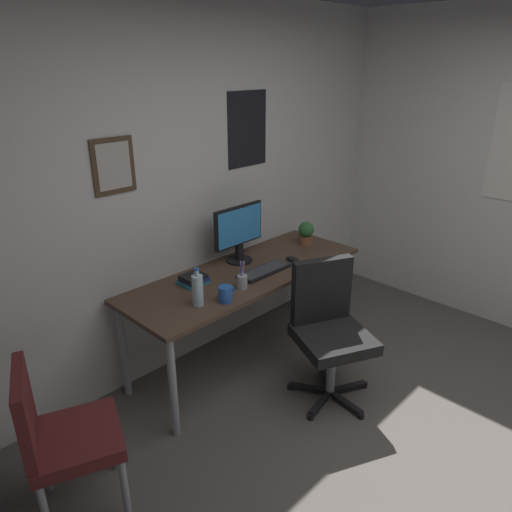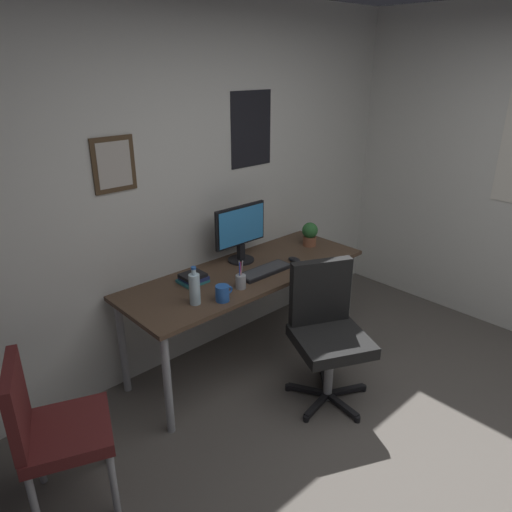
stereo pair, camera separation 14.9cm
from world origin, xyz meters
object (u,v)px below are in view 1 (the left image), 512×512
Objects in this scene: office_chair at (328,324)px; coffee_mug_near at (225,294)px; monitor at (239,231)px; potted_plant at (306,232)px; side_chair at (60,433)px; book_stack_left at (194,279)px; keyboard at (264,271)px; water_bottle at (198,290)px; computer_mouse at (293,259)px; pen_cup at (242,281)px.

office_chair reaches higher than coffee_mug_near.
potted_plant is at bearing -12.35° from monitor.
book_stack_left is (1.19, 0.45, 0.27)m from side_chair.
water_bottle is at bearing -176.06° from keyboard.
computer_mouse is at bearing 6.23° from side_chair.
office_chair is 1.00m from potted_plant.
pen_cup is 0.34m from book_stack_left.
keyboard is at bearing 177.55° from computer_mouse.
coffee_mug_near is (-0.80, -0.12, 0.03)m from computer_mouse.
computer_mouse is 0.56× the size of potted_plant.
office_chair is 0.64m from pen_cup.
monitor is 2.58× the size of book_stack_left.
keyboard is at bearing 14.12° from pen_cup.
monitor is at bearing 7.34° from book_stack_left.
pen_cup is (-0.60, -0.06, 0.04)m from computer_mouse.
water_bottle is at bearing 175.25° from pen_cup.
potted_plant is (0.63, 0.71, 0.31)m from office_chair.
monitor is (-0.01, 0.85, 0.45)m from office_chair.
water_bottle reaches higher than pen_cup.
monitor is at bearing 26.09° from water_bottle.
side_chair is 2.03× the size of keyboard.
potted_plant is at bearing 8.24° from water_bottle.
office_chair is 0.61m from keyboard.
coffee_mug_near is at bearing -141.25° from monitor.
pen_cup reaches higher than potted_plant.
potted_plant is at bearing 12.96° from pen_cup.
office_chair is 3.76× the size of water_bottle.
potted_plant is at bearing 48.61° from office_chair.
coffee_mug_near is 0.21m from pen_cup.
pen_cup reaches higher than book_stack_left.
keyboard is at bearing -167.56° from potted_plant.
computer_mouse is (0.30, -0.01, 0.01)m from keyboard.
potted_plant is (1.30, 0.19, -0.00)m from water_bottle.
coffee_mug_near is at bearing -166.55° from potted_plant.
potted_plant reaches higher than computer_mouse.
water_bottle is at bearing 10.19° from side_chair.
book_stack_left reaches higher than keyboard.
office_chair is 5.32× the size of book_stack_left.
keyboard is at bearing 92.38° from office_chair.
computer_mouse is at bearing -2.45° from keyboard.
pen_cup is (1.37, 0.15, 0.29)m from side_chair.
computer_mouse is at bearing -16.63° from book_stack_left.
computer_mouse is 0.60m from pen_cup.
side_chair is at bearing -163.17° from monitor.
pen_cup reaches higher than computer_mouse.
side_chair is 2.00m from computer_mouse.
coffee_mug_near is at bearing 139.99° from office_chair.
pen_cup is (-0.95, -0.22, -0.05)m from potted_plant.
potted_plant reaches higher than coffee_mug_near.
computer_mouse is at bearing -46.24° from monitor.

